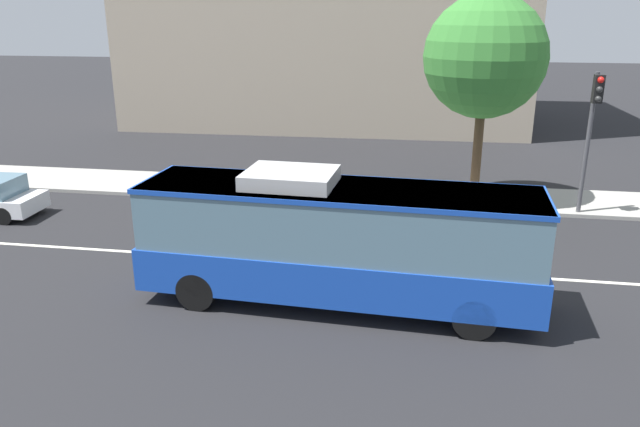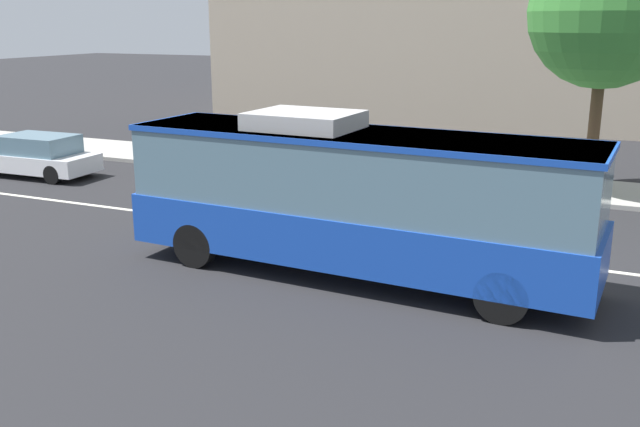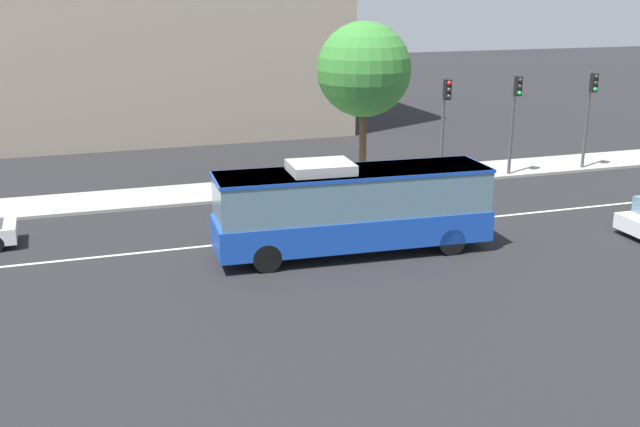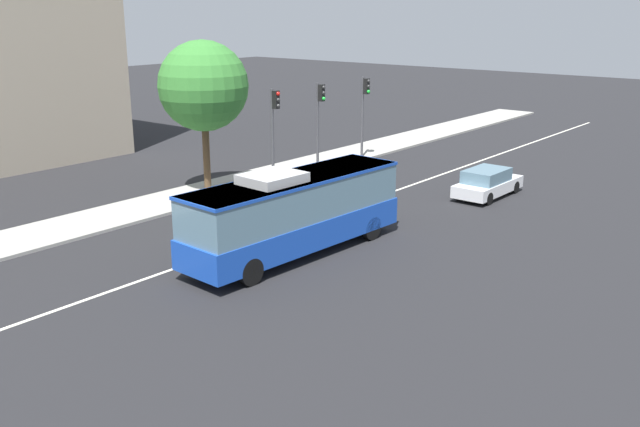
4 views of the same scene
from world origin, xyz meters
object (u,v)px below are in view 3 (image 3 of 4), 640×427
at_px(transit_bus, 352,205).
at_px(traffic_light_far_corner, 515,108).
at_px(traffic_light_near_corner, 445,112).
at_px(traffic_light_mid_block, 590,104).
at_px(street_tree_kerbside_left, 364,70).

relative_size(transit_bus, traffic_light_far_corner, 1.95).
xyz_separation_m(traffic_light_near_corner, traffic_light_mid_block, (8.44, 0.13, 0.00)).
relative_size(traffic_light_near_corner, street_tree_kerbside_left, 0.66).
xyz_separation_m(transit_bus, street_tree_kerbside_left, (4.18, 9.72, 3.75)).
height_order(transit_bus, traffic_light_near_corner, traffic_light_near_corner).
bearing_deg(street_tree_kerbside_left, traffic_light_mid_block, -5.94).
relative_size(traffic_light_near_corner, traffic_light_mid_block, 1.00).
xyz_separation_m(transit_bus, traffic_light_mid_block, (16.31, 8.46, 1.75)).
bearing_deg(traffic_light_mid_block, traffic_light_far_corner, -88.82).
height_order(traffic_light_near_corner, traffic_light_mid_block, same).
bearing_deg(transit_bus, traffic_light_near_corner, 49.58).
distance_m(traffic_light_far_corner, street_tree_kerbside_left, 8.00).
relative_size(traffic_light_far_corner, street_tree_kerbside_left, 0.66).
xyz_separation_m(transit_bus, traffic_light_near_corner, (7.87, 8.33, 1.75)).
height_order(traffic_light_near_corner, traffic_light_far_corner, same).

